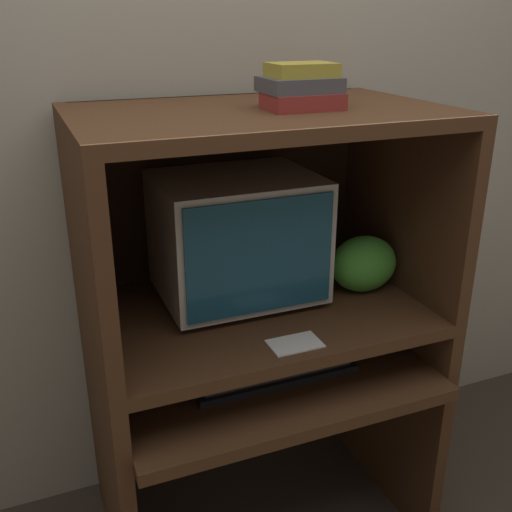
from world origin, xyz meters
TOP-DOWN VIEW (x-y plane):
  - wall_back at (0.00, 0.70)m, footprint 6.00×0.06m
  - desk_base at (0.00, 0.28)m, footprint 0.98×0.69m
  - desk_monitor_shelf at (0.00, 0.32)m, footprint 0.98×0.64m
  - hutch_upper at (0.00, 0.35)m, footprint 0.98×0.64m
  - crt_monitor at (-0.04, 0.40)m, footprint 0.45×0.37m
  - keyboard at (-0.01, 0.20)m, footprint 0.48×0.14m
  - mouse at (0.30, 0.20)m, footprint 0.06×0.04m
  - snack_bag at (0.34, 0.30)m, footprint 0.21×0.16m
  - book_stack at (0.09, 0.27)m, footprint 0.19×0.15m
  - paper_card at (-0.00, 0.08)m, footprint 0.14×0.09m

SIDE VIEW (x-z plane):
  - desk_base at x=0.00m, z-range 0.09..0.72m
  - keyboard at x=-0.01m, z-range 0.62..0.65m
  - mouse at x=0.30m, z-range 0.62..0.65m
  - desk_monitor_shelf at x=0.00m, z-range 0.67..0.84m
  - paper_card at x=0.00m, z-range 0.79..0.79m
  - snack_bag at x=0.34m, z-range 0.79..0.96m
  - crt_monitor at x=-0.04m, z-range 0.80..1.17m
  - hutch_upper at x=0.00m, z-range 0.89..1.46m
  - wall_back at x=0.00m, z-range 0.00..2.60m
  - book_stack at x=0.09m, z-range 1.36..1.47m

